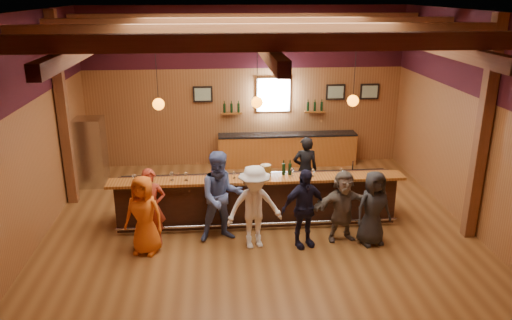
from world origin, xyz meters
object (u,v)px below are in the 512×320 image
at_px(bar_counter, 257,197).
at_px(customer_navy, 304,208).
at_px(back_bar_cabinet, 287,149).
at_px(customer_redvest, 151,207).
at_px(customer_dark, 373,208).
at_px(customer_orange, 144,215).
at_px(bartender, 305,170).
at_px(customer_brown, 343,206).
at_px(stainless_fridge, 91,152).
at_px(customer_denim, 221,197).
at_px(bottle_a, 284,169).
at_px(customer_white, 254,207).
at_px(ice_bucket, 266,171).

distance_m(bar_counter, customer_navy, 1.55).
height_order(back_bar_cabinet, customer_redvest, customer_redvest).
bearing_deg(customer_dark, customer_orange, 165.34).
bearing_deg(bartender, customer_brown, 102.06).
bearing_deg(customer_brown, customer_orange, 174.12).
height_order(customer_redvest, customer_navy, customer_navy).
height_order(stainless_fridge, customer_dark, stainless_fridge).
bearing_deg(customer_redvest, customer_denim, -0.82).
bearing_deg(customer_denim, customer_navy, -24.46).
height_order(customer_orange, customer_dark, customer_orange).
distance_m(back_bar_cabinet, customer_redvest, 5.66).
xyz_separation_m(bar_counter, customer_redvest, (-2.20, -0.96, 0.27)).
relative_size(customer_dark, bottle_a, 4.67).
distance_m(back_bar_cabinet, bottle_a, 3.87).
distance_m(customer_brown, customer_dark, 0.60).
relative_size(customer_navy, customer_brown, 1.09).
height_order(customer_white, ice_bucket, customer_white).
xyz_separation_m(customer_redvest, customer_brown, (3.84, -0.14, -0.05)).
height_order(customer_white, customer_dark, customer_white).
relative_size(bar_counter, customer_redvest, 3.96).
bearing_deg(bar_counter, stainless_fridge, 149.24).
distance_m(back_bar_cabinet, ice_bucket, 4.01).
xyz_separation_m(back_bar_cabinet, customer_denim, (-1.99, -4.46, 0.47)).
xyz_separation_m(customer_navy, bottle_a, (-0.25, 1.13, 0.43)).
height_order(bar_counter, customer_navy, customer_navy).
height_order(stainless_fridge, bottle_a, stainless_fridge).
relative_size(stainless_fridge, customer_brown, 1.20).
distance_m(customer_redvest, bottle_a, 2.90).
xyz_separation_m(customer_white, bottle_a, (0.72, 1.08, 0.38)).
height_order(back_bar_cabinet, customer_white, customer_white).
bearing_deg(customer_white, customer_dark, -12.19).
bearing_deg(customer_navy, bottle_a, 84.42).
height_order(customer_dark, bartender, bartender).
bearing_deg(customer_orange, stainless_fridge, 133.71).
relative_size(customer_redvest, customer_denim, 0.84).
distance_m(customer_white, ice_bucket, 1.14).
xyz_separation_m(customer_brown, customer_dark, (0.56, -0.21, 0.02)).
xyz_separation_m(stainless_fridge, customer_denim, (3.31, -3.34, 0.05)).
bearing_deg(customer_dark, bottle_a, 130.86).
height_order(customer_orange, customer_denim, customer_denim).
height_order(customer_denim, customer_brown, customer_denim).
height_order(customer_orange, customer_navy, customer_navy).
height_order(stainless_fridge, customer_orange, stainless_fridge).
xyz_separation_m(customer_redvest, customer_denim, (1.40, 0.07, 0.15)).
bearing_deg(bar_counter, ice_bucket, -55.07).
distance_m(back_bar_cabinet, customer_orange, 5.99).
bearing_deg(bartender, customer_white, 56.83).
bearing_deg(customer_brown, stainless_fridge, 139.60).
distance_m(stainless_fridge, bottle_a, 5.37).
distance_m(back_bar_cabinet, customer_denim, 4.90).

